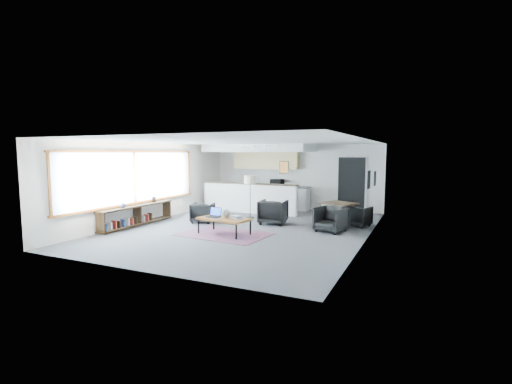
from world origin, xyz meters
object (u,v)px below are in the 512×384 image
at_px(laptop, 214,214).
at_px(ceramic_pot, 226,214).
at_px(floor_lamp, 250,181).
at_px(microwave, 277,182).
at_px(coffee_table, 224,219).
at_px(armchair_right, 273,211).
at_px(armchair_left, 203,212).
at_px(dining_chair_far, 358,217).
at_px(dining_table, 339,205).
at_px(book_stack, 237,217).
at_px(dining_chair_near, 331,220).

bearing_deg(laptop, ceramic_pot, -3.14).
bearing_deg(floor_lamp, microwave, 88.81).
distance_m(coffee_table, armchair_right, 2.11).
height_order(coffee_table, armchair_left, armchair_left).
xyz_separation_m(armchair_right, dining_chair_far, (2.53, 0.72, -0.12)).
height_order(ceramic_pot, microwave, microwave).
bearing_deg(laptop, dining_table, 43.15).
height_order(coffee_table, book_stack, book_stack).
bearing_deg(dining_chair_near, armchair_right, -175.51).
bearing_deg(book_stack, dining_chair_near, 34.16).
distance_m(armchair_right, dining_chair_near, 2.00).
bearing_deg(floor_lamp, ceramic_pot, -78.39).
relative_size(laptop, ceramic_pot, 1.59).
relative_size(coffee_table, dining_chair_far, 2.55).
relative_size(coffee_table, floor_lamp, 1.03).
xyz_separation_m(armchair_left, dining_table, (4.18, 1.13, 0.33)).
xyz_separation_m(laptop, armchair_right, (1.00, 1.96, -0.12)).
relative_size(laptop, dining_table, 0.33).
bearing_deg(ceramic_pot, book_stack, 11.93).
xyz_separation_m(coffee_table, dining_chair_far, (3.19, 2.72, -0.13)).
height_order(book_stack, dining_table, dining_table).
relative_size(dining_chair_far, microwave, 1.21).
bearing_deg(ceramic_pot, armchair_right, 73.55).
xyz_separation_m(coffee_table, laptop, (-0.34, 0.05, 0.11)).
height_order(coffee_table, dining_chair_near, dining_chair_near).
xyz_separation_m(armchair_left, dining_chair_far, (4.72, 1.43, -0.05)).
height_order(coffee_table, floor_lamp, floor_lamp).
height_order(dining_chair_far, microwave, microwave).
bearing_deg(armchair_left, floor_lamp, -142.17).
relative_size(armchair_right, microwave, 1.71).
bearing_deg(laptop, dining_chair_near, 32.18).
distance_m(book_stack, floor_lamp, 2.91).
bearing_deg(book_stack, coffee_table, -170.54).
bearing_deg(ceramic_pot, dining_table, 43.15).
height_order(laptop, book_stack, laptop).
xyz_separation_m(book_stack, armchair_left, (-1.90, 1.23, -0.15)).
height_order(laptop, dining_chair_far, laptop).
relative_size(laptop, book_stack, 1.20).
bearing_deg(dining_table, armchair_left, -164.85).
xyz_separation_m(ceramic_pot, dining_chair_far, (3.13, 2.73, -0.29)).
height_order(ceramic_pot, armchair_right, armchair_right).
bearing_deg(dining_table, microwave, 138.62).
xyz_separation_m(ceramic_pot, dining_chair_near, (2.55, 1.59, -0.25)).
xyz_separation_m(armchair_left, armchair_right, (2.19, 0.72, 0.07)).
xyz_separation_m(coffee_table, armchair_left, (-1.53, 1.29, -0.08)).
xyz_separation_m(laptop, book_stack, (0.71, 0.01, -0.04)).
height_order(floor_lamp, dining_table, floor_lamp).
bearing_deg(armchair_left, microwave, -122.10).
bearing_deg(microwave, armchair_right, -62.46).
xyz_separation_m(dining_table, microwave, (-3.10, 2.73, 0.42)).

